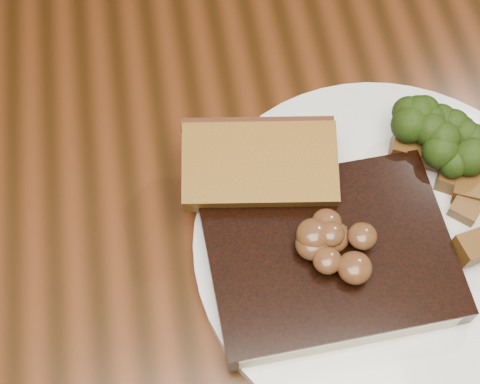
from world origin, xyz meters
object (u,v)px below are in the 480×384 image
object	(u,v)px
plate	(386,245)
steak	(328,255)
dining_table	(235,271)
garlic_bread	(259,180)

from	to	relation	value
plate	steak	world-z (taller)	steak
dining_table	garlic_bread	bearing A→B (deg)	49.11
dining_table	steak	bearing A→B (deg)	-33.82
plate	garlic_bread	distance (m)	0.11
dining_table	steak	distance (m)	0.14
steak	garlic_bread	distance (m)	0.08
plate	steak	distance (m)	0.05
steak	garlic_bread	world-z (taller)	same
dining_table	garlic_bread	world-z (taller)	garlic_bread
garlic_bread	dining_table	bearing A→B (deg)	-122.67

